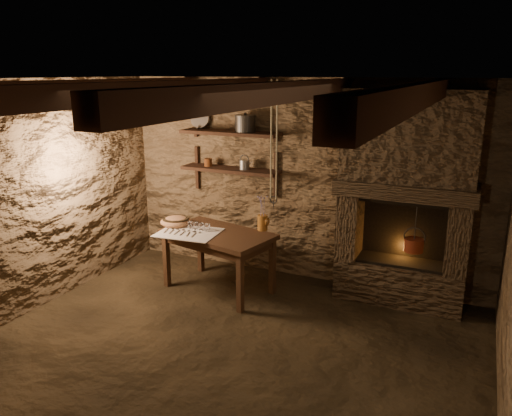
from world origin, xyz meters
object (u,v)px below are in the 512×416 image
at_px(wooden_bowl, 176,222).
at_px(iron_stockpot, 245,124).
at_px(work_table, 218,259).
at_px(stoneware_jug, 263,215).
at_px(red_pot, 414,244).

bearing_deg(wooden_bowl, iron_stockpot, 43.67).
xyz_separation_m(work_table, stoneware_jug, (0.43, 0.28, 0.50)).
relative_size(work_table, red_pot, 2.51).
distance_m(work_table, stoneware_jug, 0.72).
bearing_deg(red_pot, wooden_bowl, -169.72).
xyz_separation_m(work_table, wooden_bowl, (-0.58, 0.03, 0.37)).
distance_m(stoneware_jug, wooden_bowl, 1.05).
bearing_deg(red_pot, work_table, -166.23).
bearing_deg(work_table, iron_stockpot, 98.05).
distance_m(work_table, wooden_bowl, 0.69).
bearing_deg(iron_stockpot, red_pot, -3.39).
relative_size(stoneware_jug, wooden_bowl, 1.13).
distance_m(wooden_bowl, red_pot, 2.70).
distance_m(work_table, iron_stockpot, 1.61).
xyz_separation_m(work_table, iron_stockpot, (0.05, 0.63, 1.48)).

